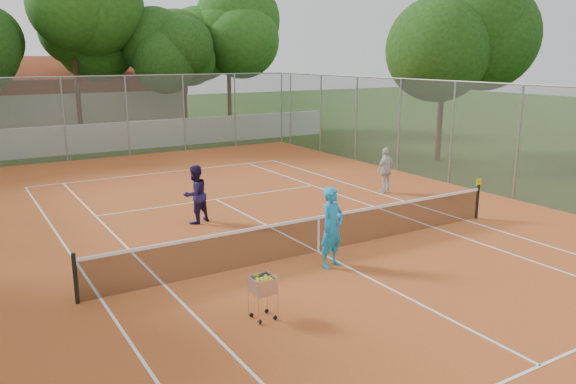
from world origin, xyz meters
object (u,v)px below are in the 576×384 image
tennis_net (319,234)px  player_far_right (386,170)px  ball_hopper (263,296)px  player_near (332,227)px  clubhouse (46,99)px  player_far_left (195,194)px

tennis_net → player_far_right: 7.08m
player_far_right → ball_hopper: bearing=23.3°
ball_hopper → player_near: bearing=35.7°
clubhouse → ball_hopper: 31.63m
clubhouse → ball_hopper: clubhouse is taller
player_near → player_far_left: bearing=88.1°
tennis_net → clubhouse: (-2.00, 29.00, 1.69)m
tennis_net → ball_hopper: 3.98m
player_far_right → clubhouse: bearing=-86.5°
player_far_right → ball_hopper: size_ratio=1.79×
tennis_net → player_near: 1.14m
player_near → clubhouse: bearing=76.1°
player_far_left → player_far_right: 7.45m
ball_hopper → clubhouse: bearing=93.8°
player_near → player_far_right: bearing=22.8°
player_far_left → player_near: bearing=84.5°
clubhouse → player_near: (1.70, -29.99, -1.21)m
player_near → player_far_right: 7.92m
clubhouse → player_far_left: clubhouse is taller
tennis_net → player_near: size_ratio=6.12×
clubhouse → player_near: clubhouse is taller
player_far_right → player_far_left: bearing=-13.8°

